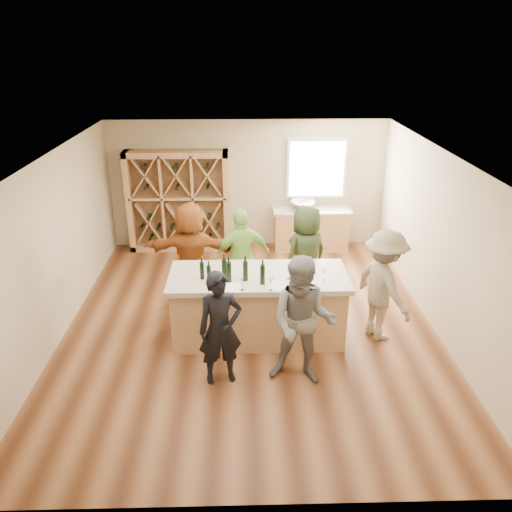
{
  "coord_description": "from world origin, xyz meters",
  "views": [
    {
      "loc": [
        -0.09,
        -7.13,
        4.41
      ],
      "look_at": [
        0.1,
        0.2,
        1.15
      ],
      "focal_mm": 35.0,
      "sensor_mm": 36.0,
      "label": 1
    }
  ],
  "objects_px": {
    "wine_rack": "(179,201)",
    "tasting_counter_base": "(258,308)",
    "wine_bottle_b": "(209,274)",
    "wine_bottle_c": "(224,269)",
    "sink": "(303,205)",
    "person_far_mid": "(242,257)",
    "wine_bottle_d": "(229,272)",
    "person_near_right": "(303,322)",
    "person_far_left": "(191,252)",
    "wine_bottle_a": "(202,271)",
    "person_server": "(383,286)",
    "wine_bottle_e": "(245,271)",
    "wine_bottle_f": "(263,275)",
    "person_far_right": "(306,254)",
    "person_near_left": "(220,329)"
  },
  "relations": [
    {
      "from": "person_near_left",
      "to": "wine_bottle_f",
      "type": "height_order",
      "value": "person_near_left"
    },
    {
      "from": "sink",
      "to": "person_far_mid",
      "type": "bearing_deg",
      "value": -119.06
    },
    {
      "from": "wine_bottle_a",
      "to": "person_far_left",
      "type": "distance_m",
      "value": 1.42
    },
    {
      "from": "wine_bottle_f",
      "to": "wine_bottle_a",
      "type": "bearing_deg",
      "value": 167.88
    },
    {
      "from": "wine_bottle_b",
      "to": "wine_bottle_c",
      "type": "xyz_separation_m",
      "value": [
        0.22,
        0.15,
        0.02
      ]
    },
    {
      "from": "person_far_left",
      "to": "wine_bottle_a",
      "type": "bearing_deg",
      "value": 104.67
    },
    {
      "from": "wine_rack",
      "to": "person_far_left",
      "type": "bearing_deg",
      "value": -78.58
    },
    {
      "from": "sink",
      "to": "person_server",
      "type": "distance_m",
      "value": 3.7
    },
    {
      "from": "wine_bottle_b",
      "to": "person_far_right",
      "type": "height_order",
      "value": "person_far_right"
    },
    {
      "from": "wine_bottle_b",
      "to": "wine_bottle_c",
      "type": "relative_size",
      "value": 0.88
    },
    {
      "from": "wine_bottle_e",
      "to": "person_far_right",
      "type": "relative_size",
      "value": 0.17
    },
    {
      "from": "tasting_counter_base",
      "to": "wine_bottle_d",
      "type": "relative_size",
      "value": 8.34
    },
    {
      "from": "person_far_right",
      "to": "person_far_left",
      "type": "bearing_deg",
      "value": -32.58
    },
    {
      "from": "wine_rack",
      "to": "person_far_mid",
      "type": "distance_m",
      "value": 2.83
    },
    {
      "from": "person_far_left",
      "to": "wine_bottle_f",
      "type": "bearing_deg",
      "value": 129.7
    },
    {
      "from": "sink",
      "to": "person_near_right",
      "type": "xyz_separation_m",
      "value": [
        -0.52,
        -4.67,
        -0.09
      ]
    },
    {
      "from": "wine_rack",
      "to": "wine_bottle_a",
      "type": "xyz_separation_m",
      "value": [
        0.78,
        -3.72,
        0.11
      ]
    },
    {
      "from": "wine_rack",
      "to": "person_near_right",
      "type": "relative_size",
      "value": 1.19
    },
    {
      "from": "sink",
      "to": "tasting_counter_base",
      "type": "height_order",
      "value": "sink"
    },
    {
      "from": "wine_bottle_d",
      "to": "wine_bottle_f",
      "type": "height_order",
      "value": "wine_bottle_d"
    },
    {
      "from": "tasting_counter_base",
      "to": "wine_bottle_d",
      "type": "xyz_separation_m",
      "value": [
        -0.44,
        -0.21,
        0.74
      ]
    },
    {
      "from": "tasting_counter_base",
      "to": "person_far_right",
      "type": "xyz_separation_m",
      "value": [
        0.87,
        1.19,
        0.38
      ]
    },
    {
      "from": "tasting_counter_base",
      "to": "person_far_left",
      "type": "relative_size",
      "value": 1.41
    },
    {
      "from": "wine_bottle_a",
      "to": "wine_bottle_d",
      "type": "xyz_separation_m",
      "value": [
        0.4,
        -0.11,
        0.02
      ]
    },
    {
      "from": "wine_rack",
      "to": "wine_bottle_a",
      "type": "distance_m",
      "value": 3.81
    },
    {
      "from": "wine_bottle_c",
      "to": "person_far_left",
      "type": "height_order",
      "value": "person_far_left"
    },
    {
      "from": "sink",
      "to": "wine_bottle_d",
      "type": "height_order",
      "value": "wine_bottle_d"
    },
    {
      "from": "sink",
      "to": "wine_bottle_e",
      "type": "height_order",
      "value": "wine_bottle_e"
    },
    {
      "from": "sink",
      "to": "wine_bottle_c",
      "type": "xyz_separation_m",
      "value": [
        -1.59,
        -3.63,
        0.22
      ]
    },
    {
      "from": "wine_bottle_c",
      "to": "sink",
      "type": "bearing_deg",
      "value": 66.36
    },
    {
      "from": "tasting_counter_base",
      "to": "wine_rack",
      "type": "bearing_deg",
      "value": 114.17
    },
    {
      "from": "sink",
      "to": "person_server",
      "type": "height_order",
      "value": "person_server"
    },
    {
      "from": "sink",
      "to": "wine_bottle_f",
      "type": "bearing_deg",
      "value": -104.96
    },
    {
      "from": "person_near_right",
      "to": "person_far_mid",
      "type": "distance_m",
      "value": 2.42
    },
    {
      "from": "wine_bottle_f",
      "to": "person_near_left",
      "type": "bearing_deg",
      "value": -126.88
    },
    {
      "from": "sink",
      "to": "wine_bottle_e",
      "type": "distance_m",
      "value": 3.94
    },
    {
      "from": "wine_bottle_c",
      "to": "wine_bottle_f",
      "type": "relative_size",
      "value": 1.01
    },
    {
      "from": "wine_bottle_a",
      "to": "person_server",
      "type": "height_order",
      "value": "person_server"
    },
    {
      "from": "wine_bottle_b",
      "to": "person_server",
      "type": "height_order",
      "value": "person_server"
    },
    {
      "from": "wine_bottle_c",
      "to": "tasting_counter_base",
      "type": "bearing_deg",
      "value": 9.44
    },
    {
      "from": "wine_rack",
      "to": "tasting_counter_base",
      "type": "xyz_separation_m",
      "value": [
        1.62,
        -3.62,
        -0.6
      ]
    },
    {
      "from": "wine_bottle_d",
      "to": "wine_bottle_f",
      "type": "relative_size",
      "value": 1.04
    },
    {
      "from": "sink",
      "to": "person_far_mid",
      "type": "height_order",
      "value": "person_far_mid"
    },
    {
      "from": "wine_rack",
      "to": "wine_bottle_f",
      "type": "xyz_separation_m",
      "value": [
        1.67,
        -3.92,
        0.13
      ]
    },
    {
      "from": "person_far_left",
      "to": "wine_bottle_e",
      "type": "bearing_deg",
      "value": 125.64
    },
    {
      "from": "tasting_counter_base",
      "to": "wine_bottle_b",
      "type": "bearing_deg",
      "value": -162.26
    },
    {
      "from": "sink",
      "to": "wine_bottle_a",
      "type": "relative_size",
      "value": 2.02
    },
    {
      "from": "wine_bottle_e",
      "to": "wine_bottle_b",
      "type": "bearing_deg",
      "value": -174.07
    },
    {
      "from": "wine_bottle_a",
      "to": "person_near_left",
      "type": "bearing_deg",
      "value": -73.21
    },
    {
      "from": "person_far_left",
      "to": "wine_bottle_f",
      "type": "xyz_separation_m",
      "value": [
        1.19,
        -1.55,
        0.31
      ]
    }
  ]
}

